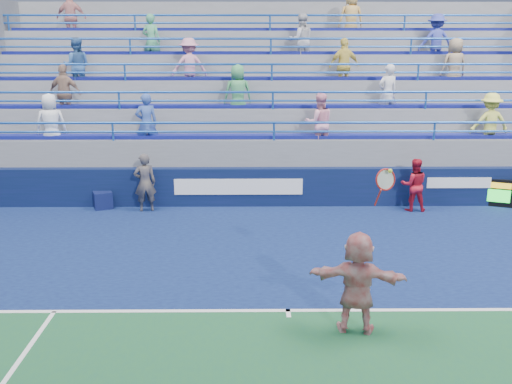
{
  "coord_description": "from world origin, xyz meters",
  "views": [
    {
      "loc": [
        -0.64,
        -9.1,
        4.68
      ],
      "look_at": [
        -0.54,
        2.5,
        1.5
      ],
      "focal_mm": 40.0,
      "sensor_mm": 36.0,
      "label": 1
    }
  ],
  "objects_px": {
    "judge_chair": "(103,199)",
    "line_judge": "(145,183)",
    "ball_girl": "(414,185)",
    "serve_speed_board": "(492,193)",
    "tennis_player": "(357,282)"
  },
  "relations": [
    {
      "from": "judge_chair",
      "to": "line_judge",
      "type": "relative_size",
      "value": 0.54
    },
    {
      "from": "line_judge",
      "to": "ball_girl",
      "type": "height_order",
      "value": "line_judge"
    },
    {
      "from": "serve_speed_board",
      "to": "tennis_player",
      "type": "height_order",
      "value": "tennis_player"
    },
    {
      "from": "serve_speed_board",
      "to": "judge_chair",
      "type": "xyz_separation_m",
      "value": [
        -10.98,
        -0.1,
        -0.12
      ]
    },
    {
      "from": "ball_girl",
      "to": "judge_chair",
      "type": "bearing_deg",
      "value": 1.74
    },
    {
      "from": "serve_speed_board",
      "to": "tennis_player",
      "type": "distance_m",
      "value": 8.73
    },
    {
      "from": "tennis_player",
      "to": "judge_chair",
      "type": "bearing_deg",
      "value": 130.13
    },
    {
      "from": "judge_chair",
      "to": "line_judge",
      "type": "xyz_separation_m",
      "value": [
        1.26,
        -0.29,
        0.53
      ]
    },
    {
      "from": "serve_speed_board",
      "to": "tennis_player",
      "type": "xyz_separation_m",
      "value": [
        -5.11,
        -7.06,
        0.46
      ]
    },
    {
      "from": "serve_speed_board",
      "to": "judge_chair",
      "type": "height_order",
      "value": "judge_chair"
    },
    {
      "from": "ball_girl",
      "to": "line_judge",
      "type": "bearing_deg",
      "value": 3.64
    },
    {
      "from": "tennis_player",
      "to": "ball_girl",
      "type": "bearing_deg",
      "value": 67.44
    },
    {
      "from": "serve_speed_board",
      "to": "ball_girl",
      "type": "xyz_separation_m",
      "value": [
        -2.35,
        -0.4,
        0.33
      ]
    },
    {
      "from": "serve_speed_board",
      "to": "line_judge",
      "type": "distance_m",
      "value": 9.74
    },
    {
      "from": "tennis_player",
      "to": "ball_girl",
      "type": "relative_size",
      "value": 1.86
    }
  ]
}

